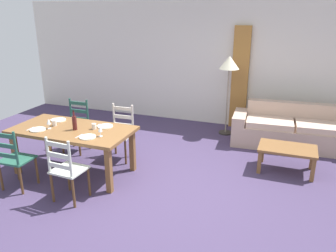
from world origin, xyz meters
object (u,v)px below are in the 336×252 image
(coffee_cup_primary, at_px, (94,126))
(couch, at_px, (293,131))
(dining_chair_far_left, at_px, (77,126))
(dining_chair_far_right, at_px, (121,132))
(coffee_cup_secondary, at_px, (54,123))
(coffee_table, at_px, (287,151))
(wine_bottle, at_px, (74,122))
(wine_glass_near_right, at_px, (100,129))
(standing_lamp, at_px, (229,67))
(dining_table, at_px, (73,134))
(wine_glass_near_left, at_px, (48,122))
(dining_chair_near_right, at_px, (67,169))
(dining_chair_near_left, at_px, (14,159))

(coffee_cup_primary, xyz_separation_m, couch, (2.94, 2.35, -0.50))
(coffee_cup_primary, bearing_deg, dining_chair_far_left, 140.74)
(dining_chair_far_right, relative_size, couch, 0.41)
(couch, bearing_deg, coffee_cup_secondary, -146.02)
(couch, height_order, coffee_table, couch)
(wine_bottle, distance_m, coffee_cup_secondary, 0.42)
(wine_glass_near_right, bearing_deg, standing_lamp, 64.30)
(dining_chair_far_left, relative_size, wine_bottle, 3.04)
(dining_table, distance_m, dining_chair_far_left, 0.93)
(dining_chair_far_right, distance_m, coffee_table, 2.81)
(wine_bottle, height_order, wine_glass_near_left, wine_bottle)
(wine_glass_near_left, bearing_deg, dining_chair_near_right, -40.00)
(dining_chair_far_left, xyz_separation_m, wine_glass_near_left, (0.16, -0.91, 0.38))
(dining_chair_far_left, distance_m, wine_glass_near_left, 1.00)
(dining_table, xyz_separation_m, dining_chair_near_left, (-0.48, -0.76, -0.19))
(dining_chair_far_right, height_order, wine_bottle, wine_bottle)
(coffee_cup_primary, bearing_deg, couch, 38.60)
(dining_chair_near_left, distance_m, dining_chair_far_left, 1.54)
(dining_table, height_order, coffee_cup_primary, coffee_cup_primary)
(dining_chair_near_right, bearing_deg, couch, 48.54)
(dining_chair_far_right, bearing_deg, standing_lamp, 51.60)
(coffee_table, bearing_deg, wine_bottle, -158.10)
(dining_chair_near_left, xyz_separation_m, dining_chair_far_left, (-0.00, 1.54, 0.00))
(standing_lamp, bearing_deg, dining_chair_near_right, -113.76)
(dining_chair_far_right, height_order, standing_lamp, standing_lamp)
(wine_glass_near_left, relative_size, coffee_table, 0.18)
(dining_chair_far_right, xyz_separation_m, standing_lamp, (1.49, 1.88, 0.93))
(dining_chair_far_left, height_order, wine_glass_near_left, dining_chair_far_left)
(coffee_cup_secondary, relative_size, standing_lamp, 0.05)
(dining_chair_far_right, bearing_deg, dining_chair_far_left, 178.70)
(wine_glass_near_left, distance_m, coffee_cup_primary, 0.71)
(wine_bottle, xyz_separation_m, standing_lamp, (1.86, 2.66, 0.54))
(wine_glass_near_left, bearing_deg, wine_bottle, 14.34)
(wine_glass_near_left, bearing_deg, standing_lamp, 50.69)
(coffee_table, height_order, standing_lamp, standing_lamp)
(wine_glass_near_left, distance_m, couch, 4.47)
(dining_chair_near_left, bearing_deg, dining_chair_far_right, 58.45)
(dining_table, distance_m, dining_chair_near_right, 0.91)
(couch, bearing_deg, coffee_table, -93.27)
(couch, bearing_deg, standing_lamp, 172.18)
(dining_chair_near_right, distance_m, dining_chair_far_left, 1.80)
(dining_chair_near_right, bearing_deg, coffee_cup_primary, 96.24)
(dining_chair_far_left, relative_size, couch, 0.41)
(coffee_cup_secondary, bearing_deg, dining_chair_near_right, -45.34)
(dining_table, bearing_deg, dining_chair_far_right, 59.32)
(dining_table, bearing_deg, coffee_cup_primary, 16.09)
(dining_chair_far_left, relative_size, standing_lamp, 0.59)
(dining_chair_far_left, bearing_deg, coffee_cup_secondary, -79.00)
(dining_table, relative_size, couch, 0.82)
(wine_glass_near_left, xyz_separation_m, coffee_cup_primary, (0.67, 0.23, -0.07))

